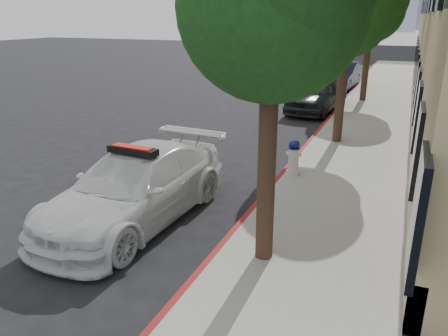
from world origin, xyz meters
TOP-DOWN VIEW (x-y plane):
  - ground at (0.00, 0.00)m, footprint 120.00×120.00m
  - sidewalk at (3.60, 10.00)m, footprint 3.20×50.00m
  - curb_strip at (2.06, 10.00)m, footprint 0.12×50.00m
  - tree_near at (2.93, -2.01)m, footprint 2.92×2.82m
  - tree_mid at (2.93, 5.99)m, footprint 2.77×2.64m
  - tree_far at (2.93, 13.99)m, footprint 3.10×3.00m
  - police_car at (-0.13, -1.36)m, footprint 2.37×5.21m
  - parked_car_mid at (1.20, 11.10)m, footprint 2.35×4.67m
  - parked_car_far at (1.20, 18.21)m, footprint 1.85×4.68m
  - fire_hydrant at (2.35, 2.24)m, footprint 0.39×0.36m

SIDE VIEW (x-z plane):
  - ground at x=0.00m, z-range 0.00..0.00m
  - sidewalk at x=3.60m, z-range 0.00..0.15m
  - curb_strip at x=2.06m, z-range 0.00..0.15m
  - fire_hydrant at x=2.35m, z-range 0.14..1.07m
  - police_car at x=-0.13m, z-range -0.07..1.56m
  - parked_car_far at x=1.20m, z-range 0.00..1.51m
  - parked_car_mid at x=1.20m, z-range 0.00..1.53m
  - tree_mid at x=2.93m, z-range 1.45..6.88m
  - tree_near at x=2.93m, z-range 1.46..7.08m
  - tree_far at x=2.93m, z-range 1.48..7.29m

